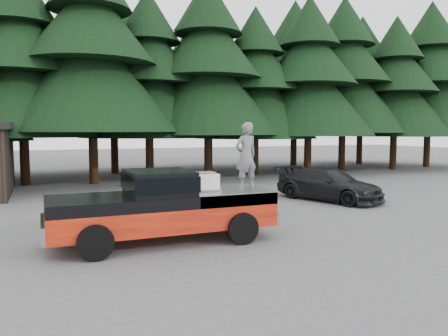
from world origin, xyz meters
name	(u,v)px	position (x,y,z in m)	size (l,w,h in m)	color
ground	(199,245)	(0.00, 0.00, 0.00)	(120.00, 120.00, 0.00)	#48484B
pickup_truck	(163,217)	(-0.77, 0.63, 0.67)	(6.00, 2.04, 1.33)	red
truck_cab	(159,182)	(-0.87, 0.63, 1.62)	(1.66, 1.90, 0.59)	black
air_compressor	(205,183)	(0.37, 0.49, 1.55)	(0.65, 0.54, 0.45)	silver
man_on_bed	(246,156)	(1.57, 0.45, 2.26)	(0.68, 0.45, 1.86)	slate
parked_car	(329,184)	(7.51, 4.68, 0.69)	(1.92, 4.72, 1.37)	black
treeline	(110,52)	(0.42, 17.20, 7.72)	(60.15, 16.05, 17.50)	black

